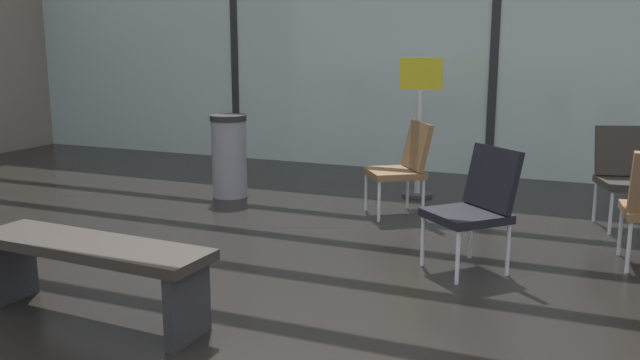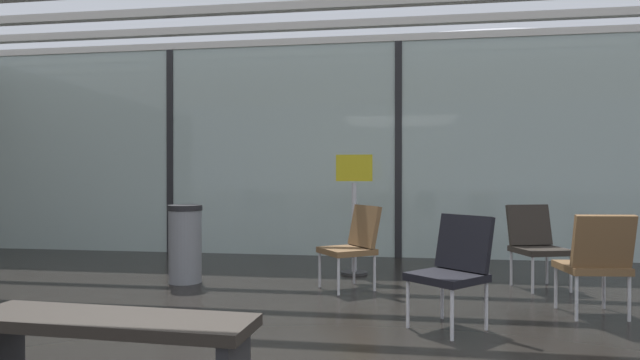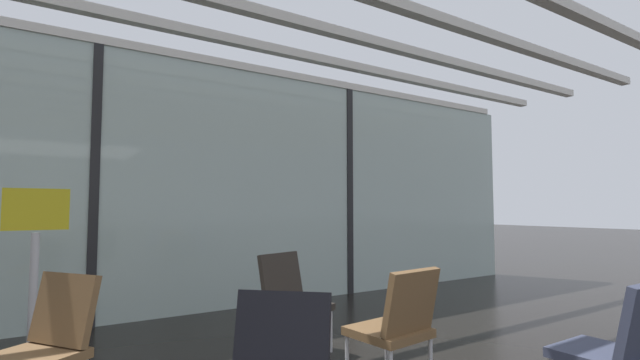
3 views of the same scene
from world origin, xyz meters
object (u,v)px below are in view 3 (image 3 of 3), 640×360
at_px(lounge_chair_2, 44,339).
at_px(info_sign, 33,289).
at_px(parked_airplane, 157,167).
at_px(lounge_chair_0, 398,321).
at_px(lounge_chair_3, 620,343).
at_px(lounge_chair_1, 291,296).

relative_size(lounge_chair_2, info_sign, 0.60).
xyz_separation_m(parked_airplane, lounge_chair_0, (0.12, -7.18, -1.66)).
xyz_separation_m(lounge_chair_2, lounge_chair_3, (2.85, -1.93, 0.00)).
relative_size(lounge_chair_1, lounge_chair_3, 1.00).
xyz_separation_m(lounge_chair_1, lounge_chair_2, (-1.90, -0.36, 0.00)).
distance_m(lounge_chair_0, lounge_chair_2, 2.26).
bearing_deg(info_sign, lounge_chair_3, -43.19).
distance_m(lounge_chair_1, lounge_chair_2, 1.94).
relative_size(parked_airplane, lounge_chair_3, 14.28).
relative_size(lounge_chair_1, lounge_chair_2, 1.00).
bearing_deg(info_sign, lounge_chair_1, -13.02).
height_order(lounge_chair_1, info_sign, info_sign).
bearing_deg(lounge_chair_2, lounge_chair_0, 33.08).
distance_m(parked_airplane, lounge_chair_3, 8.47).
bearing_deg(lounge_chair_3, info_sign, -43.78).
height_order(lounge_chair_2, lounge_chair_3, same).
relative_size(parked_airplane, lounge_chair_2, 14.28).
distance_m(lounge_chair_1, info_sign, 2.04).
bearing_deg(info_sign, lounge_chair_0, -37.32).
xyz_separation_m(parked_airplane, lounge_chair_3, (0.87, -8.26, -1.66)).
xyz_separation_m(lounge_chair_2, info_sign, (-0.07, 0.82, 0.18)).
xyz_separation_m(lounge_chair_0, lounge_chair_2, (-2.10, 0.84, 0.00)).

